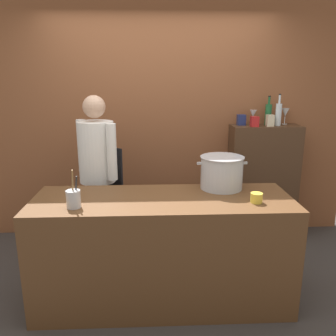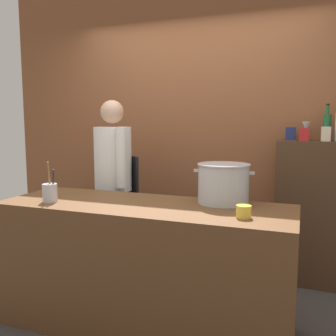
{
  "view_description": "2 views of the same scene",
  "coord_description": "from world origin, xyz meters",
  "px_view_note": "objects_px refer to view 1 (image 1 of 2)",
  "views": [
    {
      "loc": [
        -0.07,
        -2.55,
        1.82
      ],
      "look_at": [
        0.05,
        0.26,
        1.07
      ],
      "focal_mm": 36.88,
      "sensor_mm": 36.0,
      "label": 1
    },
    {
      "loc": [
        1.02,
        -2.27,
        1.47
      ],
      "look_at": [
        0.01,
        0.45,
        1.1
      ],
      "focal_mm": 39.15,
      "sensor_mm": 36.0,
      "label": 2
    }
  ],
  "objects_px": {
    "stockpot_large": "(222,172)",
    "spice_tin_cream": "(270,121)",
    "wine_bottle_clear": "(278,114)",
    "spice_tin_navy": "(241,120)",
    "wine_glass_short": "(253,114)",
    "wine_glass_tall": "(285,113)",
    "butter_jar": "(256,198)",
    "chef": "(98,169)",
    "wine_bottle_green": "(268,114)",
    "spice_tin_red": "(255,122)",
    "utensil_crock": "(73,199)"
  },
  "relations": [
    {
      "from": "stockpot_large",
      "to": "spice_tin_cream",
      "type": "relative_size",
      "value": 3.43
    },
    {
      "from": "wine_bottle_clear",
      "to": "spice_tin_navy",
      "type": "xyz_separation_m",
      "value": [
        -0.39,
        0.06,
        -0.07
      ]
    },
    {
      "from": "wine_glass_short",
      "to": "wine_glass_tall",
      "type": "relative_size",
      "value": 0.93
    },
    {
      "from": "butter_jar",
      "to": "wine_glass_tall",
      "type": "relative_size",
      "value": 0.5
    },
    {
      "from": "chef",
      "to": "spice_tin_navy",
      "type": "distance_m",
      "value": 1.66
    },
    {
      "from": "wine_glass_tall",
      "to": "wine_bottle_green",
      "type": "bearing_deg",
      "value": -169.12
    },
    {
      "from": "chef",
      "to": "wine_glass_short",
      "type": "height_order",
      "value": "chef"
    },
    {
      "from": "wine_bottle_green",
      "to": "wine_glass_short",
      "type": "xyz_separation_m",
      "value": [
        -0.17,
        -0.0,
        0.0
      ]
    },
    {
      "from": "chef",
      "to": "stockpot_large",
      "type": "xyz_separation_m",
      "value": [
        1.11,
        -0.45,
        0.07
      ]
    },
    {
      "from": "spice_tin_cream",
      "to": "spice_tin_red",
      "type": "distance_m",
      "value": 0.18
    },
    {
      "from": "butter_jar",
      "to": "wine_bottle_clear",
      "type": "relative_size",
      "value": 0.27
    },
    {
      "from": "stockpot_large",
      "to": "spice_tin_cream",
      "type": "bearing_deg",
      "value": 52.4
    },
    {
      "from": "wine_glass_tall",
      "to": "spice_tin_red",
      "type": "height_order",
      "value": "wine_glass_tall"
    },
    {
      "from": "chef",
      "to": "wine_glass_tall",
      "type": "height_order",
      "value": "chef"
    },
    {
      "from": "stockpot_large",
      "to": "spice_tin_red",
      "type": "xyz_separation_m",
      "value": [
        0.52,
        0.87,
        0.32
      ]
    },
    {
      "from": "stockpot_large",
      "to": "spice_tin_red",
      "type": "relative_size",
      "value": 3.88
    },
    {
      "from": "stockpot_large",
      "to": "spice_tin_navy",
      "type": "distance_m",
      "value": 1.13
    },
    {
      "from": "butter_jar",
      "to": "utensil_crock",
      "type": "bearing_deg",
      "value": -178.22
    },
    {
      "from": "stockpot_large",
      "to": "wine_bottle_clear",
      "type": "distance_m",
      "value": 1.29
    },
    {
      "from": "chef",
      "to": "utensil_crock",
      "type": "bearing_deg",
      "value": 129.32
    },
    {
      "from": "utensil_crock",
      "to": "spice_tin_navy",
      "type": "relative_size",
      "value": 2.51
    },
    {
      "from": "stockpot_large",
      "to": "spice_tin_cream",
      "type": "xyz_separation_m",
      "value": [
        0.69,
        0.9,
        0.32
      ]
    },
    {
      "from": "butter_jar",
      "to": "spice_tin_cream",
      "type": "distance_m",
      "value": 1.41
    },
    {
      "from": "stockpot_large",
      "to": "spice_tin_red",
      "type": "height_order",
      "value": "spice_tin_red"
    },
    {
      "from": "stockpot_large",
      "to": "wine_bottle_green",
      "type": "height_order",
      "value": "wine_bottle_green"
    },
    {
      "from": "utensil_crock",
      "to": "spice_tin_navy",
      "type": "distance_m",
      "value": 2.13
    },
    {
      "from": "utensil_crock",
      "to": "spice_tin_navy",
      "type": "bearing_deg",
      "value": 41.91
    },
    {
      "from": "spice_tin_navy",
      "to": "spice_tin_red",
      "type": "distance_m",
      "value": 0.17
    },
    {
      "from": "utensil_crock",
      "to": "spice_tin_red",
      "type": "distance_m",
      "value": 2.14
    },
    {
      "from": "wine_bottle_clear",
      "to": "utensil_crock",
      "type": "bearing_deg",
      "value": -145.51
    },
    {
      "from": "stockpot_large",
      "to": "wine_glass_short",
      "type": "height_order",
      "value": "wine_glass_short"
    },
    {
      "from": "utensil_crock",
      "to": "spice_tin_red",
      "type": "bearing_deg",
      "value": 37.26
    },
    {
      "from": "chef",
      "to": "wine_glass_tall",
      "type": "xyz_separation_m",
      "value": [
        2.02,
        0.59,
        0.47
      ]
    },
    {
      "from": "spice_tin_navy",
      "to": "spice_tin_red",
      "type": "bearing_deg",
      "value": -48.6
    },
    {
      "from": "wine_bottle_clear",
      "to": "spice_tin_cream",
      "type": "xyz_separation_m",
      "value": [
        -0.1,
        -0.04,
        -0.07
      ]
    },
    {
      "from": "utensil_crock",
      "to": "spice_tin_cream",
      "type": "distance_m",
      "value": 2.29
    },
    {
      "from": "utensil_crock",
      "to": "butter_jar",
      "type": "relative_size",
      "value": 3.18
    },
    {
      "from": "wine_bottle_green",
      "to": "chef",
      "type": "bearing_deg",
      "value": -163.19
    },
    {
      "from": "butter_jar",
      "to": "wine_glass_short",
      "type": "xyz_separation_m",
      "value": [
        0.33,
        1.35,
        0.49
      ]
    },
    {
      "from": "spice_tin_red",
      "to": "spice_tin_navy",
      "type": "bearing_deg",
      "value": 131.4
    },
    {
      "from": "utensil_crock",
      "to": "spice_tin_cream",
      "type": "bearing_deg",
      "value": 35.05
    },
    {
      "from": "butter_jar",
      "to": "wine_bottle_clear",
      "type": "xyz_separation_m",
      "value": [
        0.6,
        1.3,
        0.49
      ]
    },
    {
      "from": "chef",
      "to": "spice_tin_red",
      "type": "distance_m",
      "value": 1.73
    },
    {
      "from": "chef",
      "to": "wine_bottle_clear",
      "type": "distance_m",
      "value": 2.02
    },
    {
      "from": "wine_glass_tall",
      "to": "spice_tin_navy",
      "type": "relative_size",
      "value": 1.57
    },
    {
      "from": "wine_bottle_clear",
      "to": "wine_glass_tall",
      "type": "height_order",
      "value": "wine_bottle_clear"
    },
    {
      "from": "chef",
      "to": "wine_bottle_clear",
      "type": "relative_size",
      "value": 4.85
    },
    {
      "from": "spice_tin_cream",
      "to": "wine_bottle_clear",
      "type": "bearing_deg",
      "value": 23.17
    },
    {
      "from": "wine_bottle_green",
      "to": "spice_tin_cream",
      "type": "distance_m",
      "value": 0.12
    },
    {
      "from": "wine_bottle_clear",
      "to": "spice_tin_cream",
      "type": "height_order",
      "value": "wine_bottle_clear"
    }
  ]
}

